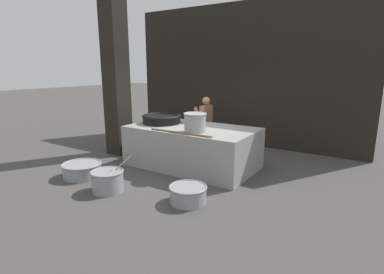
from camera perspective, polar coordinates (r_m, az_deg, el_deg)
The scene contains 11 objects.
ground_plane at distance 7.42m, azimuth -0.00°, elevation -5.51°, with size 60.00×60.00×0.00m, color #474442.
back_wall at distance 9.52m, azimuth 9.44°, elevation 11.50°, with size 7.49×0.24×4.26m, color black.
support_pillar at distance 8.46m, azimuth -14.27°, elevation 11.10°, with size 0.53×0.53×4.26m, color black.
hearth_platform at distance 7.28m, azimuth -0.00°, elevation -1.87°, with size 3.04×1.69×0.97m.
giant_wok_near at distance 7.70m, azimuth -5.79°, elevation 3.51°, with size 0.99×0.99×0.22m.
stock_pot at distance 6.58m, azimuth 0.59°, elevation 2.84°, with size 0.51×0.51×0.42m.
stirring_paddle at distance 6.43m, azimuth -1.85°, elevation 0.76°, with size 1.57×0.10×0.04m.
cook at distance 8.28m, azimuth 2.63°, elevation 2.62°, with size 0.37×0.58×1.59m.
prep_bowl_vegetables at distance 6.12m, azimuth -15.78°, elevation -7.88°, with size 0.64×0.78×0.66m.
prep_bowl_meat at distance 5.43m, azimuth -0.76°, elevation -10.72°, with size 0.69×0.69×0.31m.
prep_bowl_extra at distance 7.09m, azimuth -20.21°, elevation -5.77°, with size 0.86×0.86×0.31m.
Camera 1 is at (3.82, -5.90, 2.37)m, focal length 28.00 mm.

